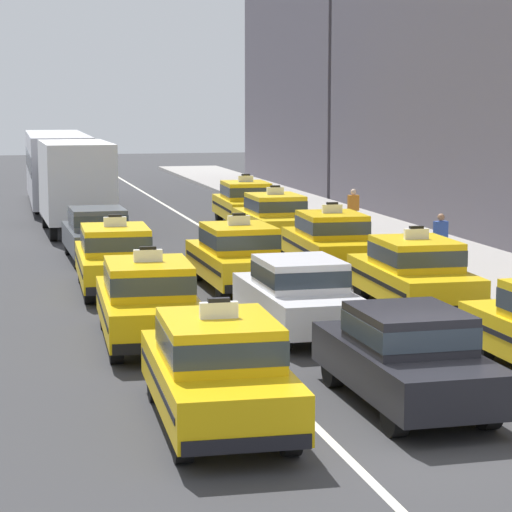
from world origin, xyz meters
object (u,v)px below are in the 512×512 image
at_px(taxi_right_fifth, 245,202).
at_px(pedestrian_near_crosswalk, 441,241).
at_px(sedan_center_second, 299,294).
at_px(taxi_right_fourth, 274,218).
at_px(box_truck_left_fifth, 74,183).
at_px(pedestrian_mid_block, 353,212).
at_px(taxi_left_second, 148,300).
at_px(sedan_left_fourth, 98,232).
at_px(bus_left_sixth, 57,165).
at_px(taxi_right_third, 331,241).
at_px(taxi_center_third, 238,255).
at_px(taxi_left_third, 115,257).
at_px(taxi_right_second, 414,273).
at_px(taxi_left_nearest, 218,369).
at_px(sedan_center_nearest, 407,354).

xyz_separation_m(taxi_right_fifth, pedestrian_near_crosswalk, (2.57, -12.54, 0.03)).
xyz_separation_m(sedan_center_second, pedestrian_near_crosswalk, (5.95, 6.56, 0.06)).
bearing_deg(taxi_right_fourth, box_truck_left_fifth, 141.37).
distance_m(pedestrian_near_crosswalk, pedestrian_mid_block, 7.80).
xyz_separation_m(taxi_left_second, sedan_left_fourth, (0.16, 11.46, -0.03)).
relative_size(bus_left_sixth, sedan_center_second, 2.61).
xyz_separation_m(bus_left_sixth, taxi_right_third, (6.16, -20.75, -0.94)).
xyz_separation_m(taxi_center_third, taxi_right_fourth, (3.11, 8.19, 0.00)).
relative_size(box_truck_left_fifth, pedestrian_near_crosswalk, 4.59).
bearing_deg(pedestrian_mid_block, taxi_center_third, -124.33).
xyz_separation_m(sedan_center_second, taxi_right_fourth, (3.08, 13.63, 0.03)).
bearing_deg(taxi_center_third, taxi_right_third, 34.91).
relative_size(taxi_center_third, taxi_right_third, 0.99).
xyz_separation_m(taxi_left_third, taxi_right_fourth, (6.15, 7.77, 0.00)).
xyz_separation_m(taxi_left_second, box_truck_left_fifth, (0.06, 18.70, 0.90)).
bearing_deg(taxi_right_second, taxi_left_nearest, -128.74).
bearing_deg(taxi_left_third, taxi_right_fourth, 51.62).
bearing_deg(taxi_right_fifth, taxi_right_second, -90.45).
xyz_separation_m(taxi_left_nearest, box_truck_left_fifth, (-0.13, 24.43, 0.90)).
bearing_deg(taxi_right_second, taxi_right_fourth, 90.82).
height_order(taxi_left_nearest, taxi_right_third, same).
distance_m(taxi_left_nearest, sedan_center_nearest, 3.10).
xyz_separation_m(taxi_left_second, taxi_right_fifth, (6.51, 19.26, 0.00)).
distance_m(taxi_left_second, pedestrian_mid_block, 17.18).
relative_size(taxi_left_second, sedan_left_fourth, 1.07).
bearing_deg(taxi_right_third, sedan_center_nearest, -102.67).
relative_size(taxi_left_second, pedestrian_near_crosswalk, 3.05).
xyz_separation_m(sedan_left_fourth, taxi_right_third, (6.10, -3.65, 0.03)).
distance_m(taxi_center_third, taxi_right_fifth, 14.08).
xyz_separation_m(bus_left_sixth, taxi_center_third, (3.00, -22.95, -0.94)).
relative_size(taxi_right_third, taxi_right_fifth, 1.00).
height_order(taxi_right_fourth, pedestrian_mid_block, taxi_right_fourth).
relative_size(taxi_left_nearest, sedan_left_fourth, 1.07).
height_order(taxi_left_second, taxi_right_third, same).
xyz_separation_m(taxi_left_second, bus_left_sixth, (0.10, 28.55, 0.94)).
bearing_deg(sedan_center_second, pedestrian_mid_block, 67.11).
bearing_deg(bus_left_sixth, taxi_left_third, -90.12).
bearing_deg(taxi_right_fourth, taxi_center_third, -110.79).
relative_size(taxi_left_second, sedan_center_second, 1.07).
height_order(taxi_left_nearest, taxi_right_fifth, same).
distance_m(taxi_left_third, sedan_center_second, 6.62).
height_order(taxi_left_third, taxi_center_third, same).
distance_m(taxi_left_nearest, pedestrian_mid_block, 22.16).
xyz_separation_m(taxi_center_third, pedestrian_mid_block, (6.09, 8.92, 0.05)).
bearing_deg(taxi_left_nearest, sedan_center_second, 63.60).
bearing_deg(sedan_center_nearest, taxi_right_second, 67.27).
xyz_separation_m(taxi_right_fourth, pedestrian_near_crosswalk, (2.88, -7.07, 0.03)).
distance_m(taxi_right_second, taxi_right_fifth, 17.30).
bearing_deg(taxi_right_fourth, taxi_left_third, -128.38).
height_order(bus_left_sixth, taxi_center_third, bus_left_sixth).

